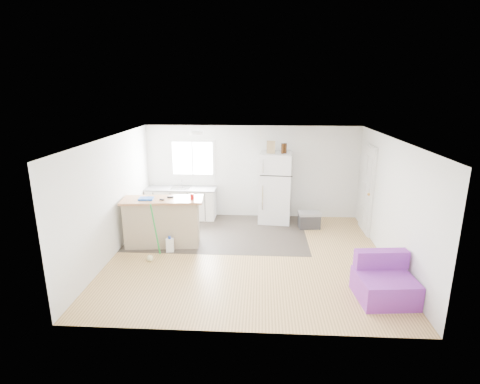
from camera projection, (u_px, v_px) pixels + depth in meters
name	position (u px, v px, depth m)	size (l,w,h in m)	color
room	(249.00, 200.00, 7.35)	(5.51, 5.01, 2.41)	olive
vinyl_zone	(220.00, 232.00, 8.91)	(4.05, 2.50, 0.00)	#312B25
window	(193.00, 158.00, 9.73)	(1.18, 0.06, 0.98)	white
interior_door	(367.00, 190.00, 8.74)	(0.11, 0.92, 2.10)	white
ceiling_fixture	(197.00, 133.00, 8.26)	(0.30, 0.30, 0.07)	white
kitchen_cabinets	(181.00, 203.00, 9.79)	(1.83, 0.59, 1.08)	white
peninsula	(162.00, 222.00, 8.07)	(1.76, 0.81, 1.05)	tan
refrigerator	(275.00, 188.00, 9.43)	(0.85, 0.81, 1.77)	white
cooler	(309.00, 220.00, 9.15)	(0.56, 0.41, 0.40)	#2C2B2E
purple_seat	(384.00, 283.00, 6.07)	(0.95, 0.91, 0.72)	purple
cleaner_jug	(170.00, 245.00, 7.82)	(0.17, 0.13, 0.34)	white
mop	(152.00, 249.00, 7.41)	(0.22, 0.34, 1.20)	green
red_cup	(192.00, 197.00, 7.88)	(0.08, 0.08, 0.12)	red
blue_tray	(146.00, 199.00, 7.88)	(0.30, 0.22, 0.04)	#134BB8
tool_a	(170.00, 197.00, 8.01)	(0.14, 0.05, 0.03)	black
tool_b	(162.00, 200.00, 7.84)	(0.10, 0.04, 0.03)	black
cardboard_box	(271.00, 147.00, 9.11)	(0.20, 0.10, 0.30)	tan
bottle_left	(283.00, 148.00, 9.06)	(0.07, 0.07, 0.25)	#3A1E0A
bottle_right	(285.00, 148.00, 9.09)	(0.07, 0.07, 0.25)	#3A1E0A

